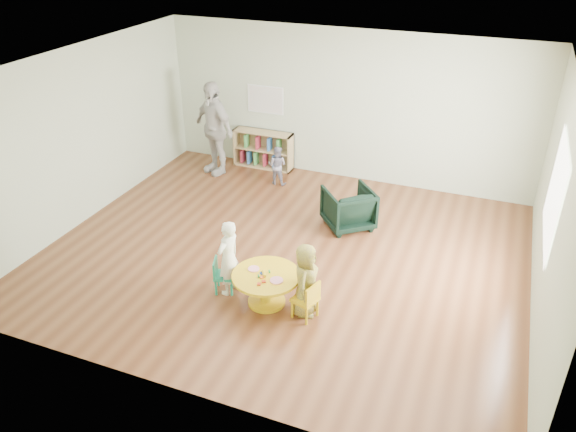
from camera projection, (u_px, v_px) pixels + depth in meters
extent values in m
plane|color=brown|center=(285.00, 252.00, 8.54)|extent=(7.00, 7.00, 0.00)
cube|color=white|center=(285.00, 72.00, 7.21)|extent=(7.00, 6.00, 0.10)
cube|color=#ABBCA1|center=(346.00, 106.00, 10.31)|extent=(7.00, 0.10, 2.80)
cube|color=#ABBCA1|center=(170.00, 286.00, 5.42)|extent=(7.00, 0.10, 2.80)
cube|color=#ABBCA1|center=(82.00, 136.00, 8.99)|extent=(0.10, 6.00, 2.80)
cube|color=#ABBCA1|center=(555.00, 212.00, 6.74)|extent=(0.10, 6.00, 2.80)
cube|color=silver|center=(555.00, 194.00, 6.94)|extent=(0.02, 1.60, 1.30)
cylinder|color=gold|center=(266.00, 290.00, 7.36)|extent=(0.16, 0.16, 0.41)
cylinder|color=gold|center=(267.00, 301.00, 7.45)|extent=(0.50, 0.50, 0.04)
cylinder|color=gold|center=(266.00, 276.00, 7.25)|extent=(0.90, 0.90, 0.04)
cylinder|color=pink|center=(254.00, 269.00, 7.35)|extent=(0.15, 0.15, 0.02)
cylinder|color=pink|center=(277.00, 280.00, 7.12)|extent=(0.17, 0.17, 0.02)
cylinder|color=gold|center=(264.00, 274.00, 7.22)|extent=(0.10, 0.13, 0.04)
cylinder|color=#167E33|center=(259.00, 276.00, 7.18)|extent=(0.04, 0.05, 0.02)
cylinder|color=#167E33|center=(269.00, 271.00, 7.27)|extent=(0.04, 0.05, 0.02)
cube|color=red|center=(259.00, 284.00, 7.05)|extent=(0.06, 0.06, 0.02)
cube|color=orange|center=(262.00, 277.00, 7.18)|extent=(0.06, 0.06, 0.02)
cube|color=#183EBA|center=(262.00, 273.00, 7.26)|extent=(0.07, 0.07, 0.02)
cube|color=#167E33|center=(263.00, 273.00, 7.27)|extent=(0.07, 0.07, 0.02)
cube|color=red|center=(264.00, 281.00, 7.10)|extent=(0.07, 0.06, 0.02)
cube|color=#1A9268|center=(224.00, 275.00, 7.58)|extent=(0.34, 0.34, 0.04)
cube|color=#1A9268|center=(215.00, 267.00, 7.52)|extent=(0.11, 0.26, 0.23)
cylinder|color=#1A9268|center=(218.00, 279.00, 7.74)|extent=(0.03, 0.03, 0.23)
cylinder|color=#1A9268|center=(216.00, 288.00, 7.55)|extent=(0.03, 0.03, 0.23)
cylinder|color=#1A9268|center=(234.00, 279.00, 7.73)|extent=(0.03, 0.03, 0.23)
cylinder|color=#1A9268|center=(232.00, 288.00, 7.54)|extent=(0.03, 0.03, 0.23)
cube|color=gold|center=(305.00, 299.00, 7.08)|extent=(0.36, 0.36, 0.04)
cube|color=gold|center=(313.00, 294.00, 6.94)|extent=(0.11, 0.28, 0.25)
cylinder|color=gold|center=(307.00, 316.00, 7.01)|extent=(0.03, 0.03, 0.25)
cylinder|color=gold|center=(317.00, 308.00, 7.16)|extent=(0.03, 0.03, 0.25)
cylinder|color=gold|center=(292.00, 309.00, 7.13)|extent=(0.03, 0.03, 0.25)
cylinder|color=gold|center=(303.00, 301.00, 7.29)|extent=(0.03, 0.03, 0.25)
cube|color=tan|center=(237.00, 145.00, 11.36)|extent=(0.03, 0.30, 0.75)
cube|color=tan|center=(291.00, 154.00, 10.99)|extent=(0.03, 0.30, 0.75)
cube|color=tan|center=(264.00, 166.00, 11.35)|extent=(1.20, 0.30, 0.03)
cube|color=tan|center=(263.00, 132.00, 11.00)|extent=(1.20, 0.30, 0.03)
cube|color=tan|center=(263.00, 149.00, 11.18)|extent=(1.14, 0.28, 0.03)
cube|color=tan|center=(266.00, 147.00, 11.29)|extent=(1.20, 0.02, 0.75)
cube|color=#AC2E42|center=(243.00, 156.00, 11.40)|extent=(0.04, 0.18, 0.26)
cube|color=#3771C1|center=(250.00, 157.00, 11.35)|extent=(0.04, 0.18, 0.26)
cube|color=#53B559|center=(256.00, 158.00, 11.30)|extent=(0.04, 0.18, 0.26)
cube|color=#AC2E42|center=(265.00, 159.00, 11.24)|extent=(0.04, 0.18, 0.26)
cube|color=#3771C1|center=(275.00, 161.00, 11.17)|extent=(0.04, 0.18, 0.26)
cube|color=#53B559|center=(247.00, 140.00, 11.20)|extent=(0.04, 0.18, 0.26)
cube|color=#AC2E42|center=(258.00, 142.00, 11.12)|extent=(0.04, 0.18, 0.26)
cube|color=#3771C1|center=(270.00, 144.00, 11.04)|extent=(0.04, 0.18, 0.26)
cube|color=#53B559|center=(279.00, 145.00, 10.98)|extent=(0.04, 0.18, 0.26)
cube|color=white|center=(265.00, 100.00, 10.83)|extent=(0.74, 0.01, 0.54)
cube|color=#F43343|center=(265.00, 100.00, 10.83)|extent=(0.70, 0.00, 0.50)
imported|color=black|center=(348.00, 208.00, 9.08)|extent=(1.03, 1.03, 0.67)
imported|color=white|center=(228.00, 258.00, 7.42)|extent=(0.34, 0.44, 1.08)
imported|color=yellow|center=(306.00, 280.00, 7.04)|extent=(0.38, 0.53, 1.01)
imported|color=#1D1B44|center=(277.00, 165.00, 10.49)|extent=(0.37, 0.30, 0.75)
imported|color=beige|center=(214.00, 128.00, 10.72)|extent=(1.15, 0.85, 1.81)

